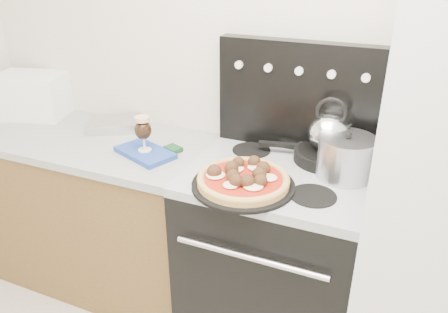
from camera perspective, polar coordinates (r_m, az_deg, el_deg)
The scene contains 15 objects.
room_shell at distance 1.04m, azimuth -10.20°, elevation -5.63°, with size 3.52×3.01×2.52m.
base_cabinet at distance 2.62m, azimuth -17.21°, elevation -6.71°, with size 1.45×0.60×0.86m, color brown.
countertop at distance 2.42m, azimuth -18.57°, elevation 2.35°, with size 1.48×0.63×0.04m, color #A3A3A3.
stove_body at distance 2.14m, azimuth 6.50°, elevation -13.36°, with size 0.76×0.65×0.88m, color black.
cooktop at distance 1.89m, azimuth 7.18°, elevation -2.44°, with size 0.76×0.65×0.04m, color #ADADB2.
backguard at distance 2.03m, azimuth 9.84°, elevation 7.70°, with size 0.76×0.08×0.50m, color black.
toaster_oven at distance 2.76m, azimuth -23.77°, elevation 7.37°, with size 0.38×0.28×0.24m, color white.
foil_sheet at distance 2.42m, azimuth -14.11°, elevation 4.12°, with size 0.27×0.19×0.05m, color silver.
oven_mitt at distance 2.08m, azimuth -10.28°, elevation 0.49°, with size 0.28×0.16×0.02m, color #25429C.
beer_glass at distance 2.04m, azimuth -10.49°, elevation 2.97°, with size 0.08×0.08×0.17m, color black, non-canonical shape.
pizza_pan at distance 1.75m, azimuth 2.52°, elevation -3.74°, with size 0.41×0.41×0.01m, color black.
pizza at distance 1.73m, azimuth 2.54°, elevation -2.80°, with size 0.37×0.37×0.05m, color #E7C067, non-canonical shape.
skillet at distance 1.99m, azimuth 13.23°, elevation 0.10°, with size 0.29×0.29×0.05m, color black.
tea_kettle at distance 1.94m, azimuth 13.61°, elevation 3.51°, with size 0.19×0.19×0.20m, color silver, non-canonical shape.
stock_pot at distance 1.85m, azimuth 15.56°, elevation -0.24°, with size 0.23×0.23×0.17m, color #B9BAC3.
Camera 1 is at (0.51, -0.44, 1.78)m, focal length 35.00 mm.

